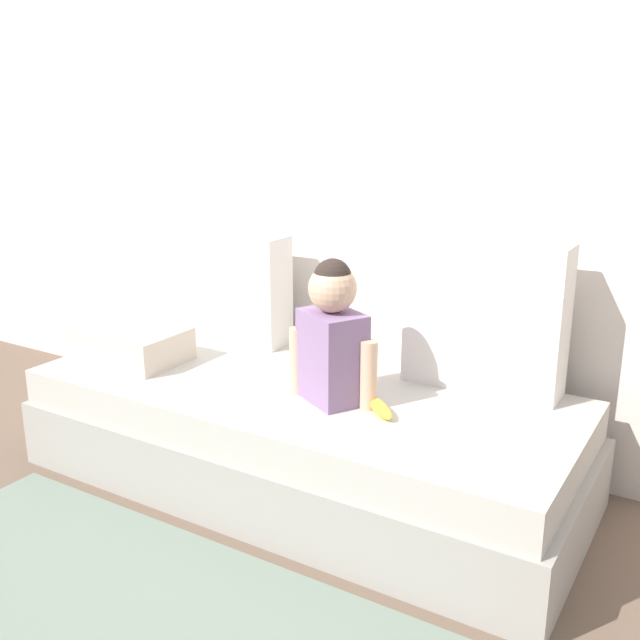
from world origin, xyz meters
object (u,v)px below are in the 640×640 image
throw_pillow_right (485,315)px  couch (301,435)px  banana (380,408)px  throw_pillow_left (232,286)px  folded_blanket (132,344)px  toddler (332,334)px

throw_pillow_right → couch: bearing=-149.8°
couch → banana: (0.35, -0.08, 0.21)m
throw_pillow_left → folded_blanket: (-0.16, -0.42, -0.16)m
throw_pillow_left → throw_pillow_right: throw_pillow_right is taller
couch → folded_blanket: folded_blanket is taller
couch → banana: banana is taller
throw_pillow_right → toddler: 0.53m
couch → folded_blanket: (-0.70, -0.10, 0.25)m
banana → couch: bearing=167.8°
couch → toddler: bearing=-18.5°
couch → banana: 0.41m
throw_pillow_right → banana: throw_pillow_right is taller
throw_pillow_right → banana: 0.50m
banana → folded_blanket: (-1.05, -0.03, 0.04)m
throw_pillow_left → folded_blanket: size_ratio=1.25×
couch → banana: size_ratio=11.55×
throw_pillow_right → banana: bearing=-116.4°
banana → folded_blanket: 1.05m
throw_pillow_left → banana: 0.99m
throw_pillow_right → banana: size_ratio=3.15×
couch → throw_pillow_right: size_ratio=3.67×
throw_pillow_left → couch: bearing=-30.2°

